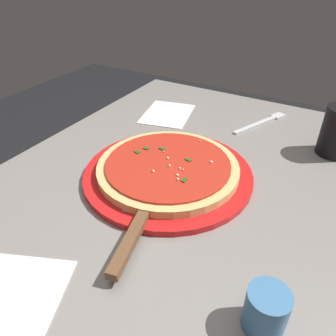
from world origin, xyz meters
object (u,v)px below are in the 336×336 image
object	(u,v)px
napkin_folded_right	(8,294)
napkin_loose_left	(167,114)
pizza	(168,167)
cup_small_sauce	(266,310)
fork	(263,122)
pizza_server	(139,225)
serving_plate	(168,174)

from	to	relation	value
napkin_folded_right	napkin_loose_left	bearing A→B (deg)	-170.58
pizza	cup_small_sauce	size ratio (longest dim) A/B	4.69
cup_small_sauce	fork	xyz separation A→B (m)	(-0.54, -0.16, -0.03)
cup_small_sauce	napkin_folded_right	xyz separation A→B (m)	(0.13, -0.30, -0.03)
cup_small_sauce	fork	distance (m)	0.56
pizza_server	pizza	bearing A→B (deg)	-166.37
pizza_server	napkin_loose_left	xyz separation A→B (m)	(-0.41, -0.19, -0.02)
cup_small_sauce	fork	size ratio (longest dim) A/B	0.33
serving_plate	cup_small_sauce	bearing A→B (deg)	50.21
pizza_server	cup_small_sauce	world-z (taller)	cup_small_sauce
napkin_loose_left	serving_plate	bearing A→B (deg)	30.30
pizza	fork	size ratio (longest dim) A/B	1.56
cup_small_sauce	fork	world-z (taller)	cup_small_sauce
pizza_server	cup_small_sauce	bearing A→B (deg)	75.93
napkin_loose_left	fork	world-z (taller)	fork
cup_small_sauce	pizza	bearing A→B (deg)	-129.79
pizza_server	cup_small_sauce	size ratio (longest dim) A/B	3.79
fork	pizza_server	bearing A→B (deg)	-6.58
pizza	fork	bearing A→B (deg)	164.10
serving_plate	fork	world-z (taller)	serving_plate
pizza	napkin_folded_right	bearing A→B (deg)	-8.43
napkin_folded_right	pizza	bearing A→B (deg)	171.57
serving_plate	pizza	bearing A→B (deg)	146.12
pizza_server	serving_plate	bearing A→B (deg)	-166.37
napkin_folded_right	serving_plate	bearing A→B (deg)	171.57
napkin_folded_right	fork	xyz separation A→B (m)	(-0.67, 0.14, 0.00)
serving_plate	cup_small_sauce	size ratio (longest dim) A/B	5.62
serving_plate	napkin_folded_right	bearing A→B (deg)	-8.43
pizza	cup_small_sauce	distance (m)	0.33
fork	napkin_loose_left	bearing A→B (deg)	-72.07
pizza	pizza_server	xyz separation A→B (m)	(0.16, 0.04, -0.00)
pizza_server	napkin_folded_right	xyz separation A→B (m)	(0.18, -0.09, -0.02)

